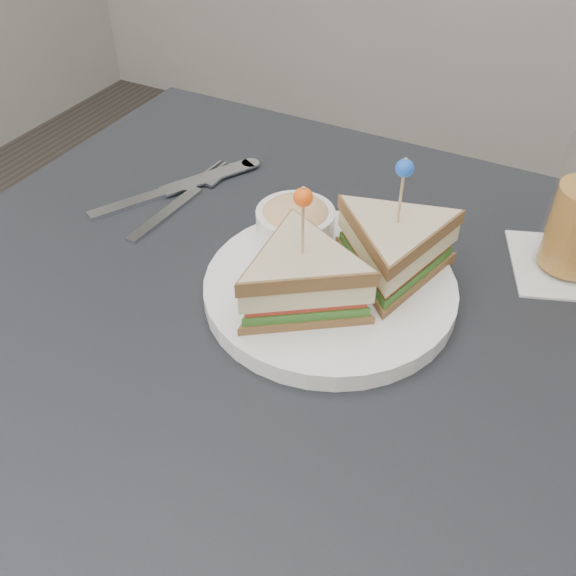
{
  "coord_description": "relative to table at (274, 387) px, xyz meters",
  "views": [
    {
      "loc": [
        0.21,
        -0.36,
        1.16
      ],
      "look_at": [
        0.01,
        0.01,
        0.8
      ],
      "focal_mm": 40.0,
      "sensor_mm": 36.0,
      "label": 1
    }
  ],
  "objects": [
    {
      "name": "cutlery_fork",
      "position": [
        -0.2,
        0.15,
        0.08
      ],
      "size": [
        0.03,
        0.19,
        0.01
      ],
      "rotation": [
        0.0,
        0.0,
        -0.04
      ],
      "color": "silver",
      "rests_on": "table"
    },
    {
      "name": "table",
      "position": [
        0.0,
        0.0,
        0.0
      ],
      "size": [
        0.8,
        0.8,
        0.75
      ],
      "color": "black",
      "rests_on": "ground"
    },
    {
      "name": "cutlery_knife",
      "position": [
        -0.22,
        0.15,
        0.08
      ],
      "size": [
        0.12,
        0.2,
        0.01
      ],
      "rotation": [
        0.0,
        0.0,
        -0.5
      ],
      "color": "silver",
      "rests_on": "table"
    },
    {
      "name": "plate_meal",
      "position": [
        0.03,
        0.07,
        0.12
      ],
      "size": [
        0.27,
        0.27,
        0.14
      ],
      "rotation": [
        0.0,
        0.0,
        0.08
      ],
      "color": "white",
      "rests_on": "table"
    }
  ]
}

